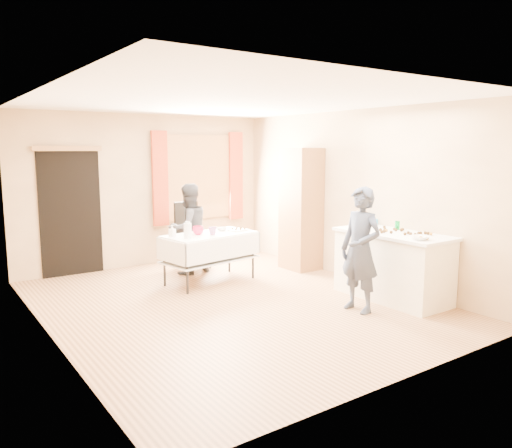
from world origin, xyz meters
TOP-DOWN VIEW (x-y plane):
  - floor at (0.00, 0.00)m, footprint 4.50×5.50m
  - ceiling at (0.00, 0.00)m, footprint 4.50×5.50m
  - wall_back at (0.00, 2.76)m, footprint 4.50×0.02m
  - wall_front at (0.00, -2.76)m, footprint 4.50×0.02m
  - wall_left at (-2.26, 0.00)m, footprint 0.02×5.50m
  - wall_right at (2.26, 0.00)m, footprint 0.02×5.50m
  - window_frame at (1.00, 2.72)m, footprint 1.32×0.06m
  - window_pane at (1.00, 2.71)m, footprint 1.20×0.02m
  - curtain_left at (0.22, 2.67)m, footprint 0.28×0.06m
  - curtain_right at (1.78, 2.67)m, footprint 0.28×0.06m
  - doorway at (-1.30, 2.73)m, footprint 0.95×0.04m
  - door_lintel at (-1.30, 2.70)m, footprint 1.05×0.06m
  - cabinet at (1.99, 0.97)m, footprint 0.50×0.60m
  - counter at (1.89, -1.07)m, footprint 0.75×1.58m
  - party_table at (0.28, 1.07)m, footprint 1.51×0.94m
  - chair at (0.52, 2.07)m, footprint 0.51×0.51m
  - girl at (1.14, -1.19)m, footprint 0.62×0.45m
  - woman at (0.27, 1.74)m, footprint 0.86×0.75m
  - soda_can at (2.10, -0.96)m, footprint 0.07×0.07m
  - mixing_bowl at (1.70, -1.63)m, footprint 0.24×0.24m
  - foam_block at (1.87, -0.45)m, footprint 0.18×0.15m
  - blue_basket at (2.14, -0.40)m, footprint 0.33×0.26m
  - pitcher at (-0.17, 0.88)m, footprint 0.11×0.11m
  - cup_red at (0.09, 1.07)m, footprint 0.20×0.20m
  - cup_rainbow at (0.26, 0.94)m, footprint 0.22×0.22m
  - small_bowl at (0.58, 1.20)m, footprint 0.21×0.21m
  - pastry_tray at (0.78, 1.04)m, footprint 0.31×0.24m
  - bottle at (-0.29, 1.14)m, footprint 0.13×0.13m
  - cake_balls at (1.89, -1.24)m, footprint 0.51×0.96m

SIDE VIEW (x-z plane):
  - floor at x=0.00m, z-range -0.02..0.00m
  - chair at x=0.52m, z-range -0.23..0.90m
  - party_table at x=0.28m, z-range 0.07..0.82m
  - counter at x=1.89m, z-range 0.00..0.91m
  - woman at x=0.27m, z-range 0.00..1.46m
  - pastry_tray at x=0.78m, z-range 0.75..0.77m
  - small_bowl at x=0.58m, z-range 0.75..0.80m
  - girl at x=1.14m, z-range 0.00..1.56m
  - cup_rainbow at x=0.26m, z-range 0.75..0.87m
  - cup_red at x=0.09m, z-range 0.75..0.88m
  - bottle at x=-0.29m, z-range 0.75..0.92m
  - pitcher at x=-0.17m, z-range 0.75..0.97m
  - cake_balls at x=1.89m, z-range 0.91..0.95m
  - mixing_bowl at x=1.70m, z-range 0.91..0.96m
  - foam_block at x=1.87m, z-range 0.91..0.99m
  - blue_basket at x=2.14m, z-range 0.91..0.99m
  - soda_can at x=2.10m, z-range 0.91..1.03m
  - doorway at x=-1.30m, z-range 0.00..2.00m
  - cabinet at x=1.99m, z-range 0.00..2.03m
  - wall_back at x=0.00m, z-range 0.00..2.60m
  - wall_front at x=0.00m, z-range 0.00..2.60m
  - wall_left at x=-2.26m, z-range 0.00..2.60m
  - wall_right at x=2.26m, z-range 0.00..2.60m
  - window_frame at x=1.00m, z-range 0.74..2.26m
  - window_pane at x=1.00m, z-range 0.80..2.20m
  - curtain_left at x=0.22m, z-range 0.67..2.33m
  - curtain_right at x=1.78m, z-range 0.67..2.33m
  - door_lintel at x=-1.30m, z-range 1.98..2.06m
  - ceiling at x=0.00m, z-range 2.60..2.62m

